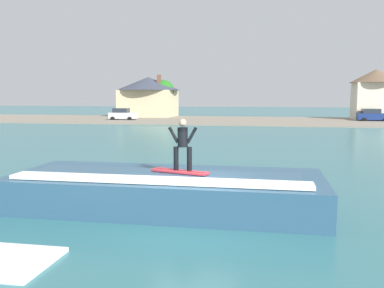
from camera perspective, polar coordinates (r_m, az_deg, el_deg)
name	(u,v)px	position (r m, az deg, el deg)	size (l,w,h in m)	color
ground_plane	(193,220)	(12.35, 0.18, -10.37)	(260.00, 260.00, 0.00)	#306B72
wave_crest	(166,190)	(13.61, -3.56, -6.30)	(10.02, 4.07, 1.21)	#2C526E
surfboard	(180,171)	(13.14, -1.66, -3.78)	(1.95, 0.98, 0.06)	#D8333F
surfer	(183,142)	(13.04, -1.29, 0.29)	(0.94, 0.32, 1.63)	black
shoreline_bank	(254,121)	(60.52, 8.51, 3.19)	(120.00, 20.44, 0.18)	gray
car_near_shore	(123,114)	(61.56, -9.49, 4.02)	(3.97, 2.05, 1.86)	silver
car_far_shore	(373,115)	(63.28, 23.53, 3.64)	(4.22, 2.28, 1.86)	navy
house_with_chimney	(149,95)	(70.82, -5.99, 6.74)	(10.75, 10.75, 7.09)	beige
house_gabled_white	(376,92)	(67.21, 23.90, 6.57)	(7.52, 7.52, 7.52)	beige
tree_tall_bare	(164,90)	(69.84, -3.90, 7.34)	(3.43, 3.43, 6.30)	brown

